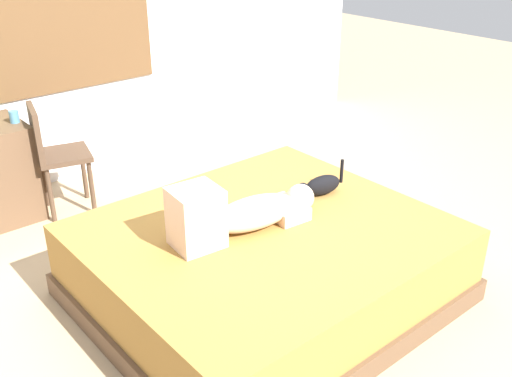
{
  "coord_description": "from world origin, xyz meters",
  "views": [
    {
      "loc": [
        -2.05,
        -2.21,
        2.19
      ],
      "look_at": [
        0.02,
        0.24,
        0.63
      ],
      "focal_mm": 41.59,
      "sensor_mm": 36.0,
      "label": 1
    }
  ],
  "objects": [
    {
      "name": "ground_plane",
      "position": [
        0.0,
        0.0,
        0.0
      ],
      "size": [
        16.0,
        16.0,
        0.0
      ],
      "primitive_type": "plane",
      "color": "tan"
    },
    {
      "name": "back_wall_with_window",
      "position": [
        -0.0,
        2.53,
        1.45
      ],
      "size": [
        6.4,
        0.14,
        2.9
      ],
      "color": "silver",
      "rests_on": "ground"
    },
    {
      "name": "bed",
      "position": [
        -0.08,
        0.04,
        0.24
      ],
      "size": [
        2.01,
        1.78,
        0.48
      ],
      "color": "brown",
      "rests_on": "ground"
    },
    {
      "name": "person_lying",
      "position": [
        -0.2,
        0.11,
        0.6
      ],
      "size": [
        0.94,
        0.34,
        0.34
      ],
      "color": "#CCB299",
      "rests_on": "bed"
    },
    {
      "name": "cat",
      "position": [
        0.48,
        0.14,
        0.55
      ],
      "size": [
        0.36,
        0.15,
        0.21
      ],
      "color": "black",
      "rests_on": "bed"
    },
    {
      "name": "cup",
      "position": [
        -0.75,
        2.05,
        0.78
      ],
      "size": [
        0.07,
        0.07,
        0.09
      ],
      "primitive_type": "cylinder",
      "color": "teal",
      "rests_on": "desk"
    },
    {
      "name": "chair_by_desk",
      "position": [
        -0.55,
        1.92,
        0.51
      ],
      "size": [
        0.46,
        0.46,
        0.86
      ],
      "color": "#4C3828",
      "rests_on": "ground"
    }
  ]
}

